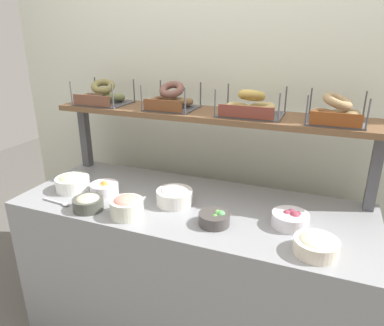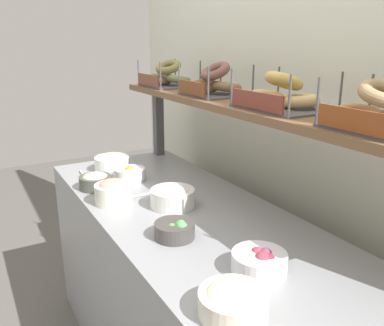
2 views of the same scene
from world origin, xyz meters
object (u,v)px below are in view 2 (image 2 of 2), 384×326
(bowl_lox_spread, at_px, (113,191))
(serving_spoon_by_edge, at_px, (132,197))
(bowl_fruit_salad, at_px, (130,174))
(bowl_cream_cheese, at_px, (173,196))
(bowl_veggie_mix, at_px, (175,230))
(bowl_beet_salad, at_px, (260,262))
(bagel_basket_everything, at_px, (380,113))
(bowl_tuna_salad, at_px, (95,181))
(bagel_basket_cinnamon_raisin, at_px, (214,84))
(bagel_basket_poppy, at_px, (168,77))
(bowl_potato_salad, at_px, (233,301))
(bowl_scallion_spread, at_px, (112,162))
(serving_spoon_near_plate, at_px, (84,177))
(bagel_basket_sesame, at_px, (282,96))

(bowl_lox_spread, relative_size, serving_spoon_by_edge, 0.90)
(bowl_fruit_salad, relative_size, bowl_cream_cheese, 0.82)
(bowl_veggie_mix, relative_size, bowl_cream_cheese, 0.77)
(bowl_beet_salad, distance_m, bagel_basket_everything, 0.54)
(bowl_lox_spread, relative_size, bowl_tuna_salad, 1.06)
(bowl_beet_salad, relative_size, bagel_basket_cinnamon_raisin, 0.60)
(bowl_beet_salad, distance_m, bowl_cream_cheese, 0.58)
(bagel_basket_poppy, distance_m, bagel_basket_everything, 1.30)
(bowl_potato_salad, height_order, bowl_scallion_spread, bowl_scallion_spread)
(bowl_lox_spread, xyz_separation_m, bowl_cream_cheese, (0.16, 0.20, -0.01))
(bowl_lox_spread, bearing_deg, bowl_potato_salad, 0.89)
(bowl_fruit_salad, distance_m, bowl_potato_salad, 1.12)
(bowl_fruit_salad, bearing_deg, bowl_lox_spread, -34.41)
(bowl_lox_spread, bearing_deg, bowl_fruit_salad, 145.59)
(bowl_tuna_salad, relative_size, serving_spoon_by_edge, 0.85)
(bowl_cream_cheese, bearing_deg, serving_spoon_by_edge, -146.03)
(bagel_basket_everything, bearing_deg, bowl_beet_salad, -114.42)
(bagel_basket_everything, bearing_deg, bowl_cream_cheese, -158.39)
(bowl_lox_spread, distance_m, serving_spoon_by_edge, 0.10)
(bowl_veggie_mix, relative_size, serving_spoon_near_plate, 0.79)
(bowl_scallion_spread, relative_size, bagel_basket_sesame, 0.57)
(bowl_tuna_salad, distance_m, bagel_basket_poppy, 0.70)
(bowl_fruit_salad, relative_size, bagel_basket_everything, 0.57)
(bowl_beet_salad, height_order, bowl_tuna_salad, same)
(bowl_fruit_salad, distance_m, bagel_basket_sesame, 0.90)
(bowl_cream_cheese, distance_m, bowl_potato_salad, 0.73)
(bowl_veggie_mix, bearing_deg, bowl_cream_cheese, 154.82)
(bagel_basket_sesame, bearing_deg, bowl_veggie_mix, -96.42)
(bagel_basket_sesame, bearing_deg, bowl_potato_salad, -50.31)
(bowl_scallion_spread, height_order, serving_spoon_near_plate, bowl_scallion_spread)
(bowl_fruit_salad, xyz_separation_m, bowl_veggie_mix, (0.67, -0.09, -0.00))
(bowl_veggie_mix, bearing_deg, serving_spoon_near_plate, -172.75)
(bagel_basket_poppy, bearing_deg, serving_spoon_by_edge, -43.31)
(bowl_cream_cheese, relative_size, bagel_basket_cinnamon_raisin, 0.67)
(bowl_fruit_salad, distance_m, bowl_veggie_mix, 0.67)
(bowl_beet_salad, bearing_deg, bagel_basket_poppy, 166.38)
(bowl_fruit_salad, relative_size, bowl_lox_spread, 0.97)
(bowl_beet_salad, height_order, bowl_cream_cheese, bowl_cream_cheese)
(bagel_basket_sesame, bearing_deg, serving_spoon_near_plate, -148.80)
(bagel_basket_cinnamon_raisin, bearing_deg, bowl_potato_salad, -29.55)
(bowl_beet_salad, relative_size, bagel_basket_poppy, 0.57)
(bagel_basket_cinnamon_raisin, bearing_deg, bagel_basket_everything, -0.52)
(bowl_fruit_salad, relative_size, bowl_scallion_spread, 0.83)
(bowl_scallion_spread, height_order, bagel_basket_sesame, bagel_basket_sesame)
(bowl_lox_spread, height_order, bagel_basket_sesame, bagel_basket_sesame)
(bowl_fruit_salad, height_order, bowl_tuna_salad, bowl_tuna_salad)
(serving_spoon_by_edge, bearing_deg, bagel_basket_poppy, 136.69)
(bowl_beet_salad, distance_m, bowl_veggie_mix, 0.34)
(bagel_basket_sesame, bearing_deg, bagel_basket_poppy, -179.15)
(bowl_tuna_salad, bearing_deg, bowl_lox_spread, 3.83)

